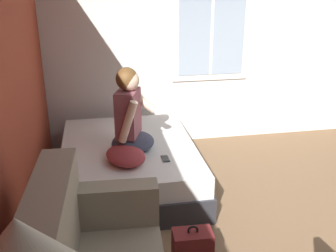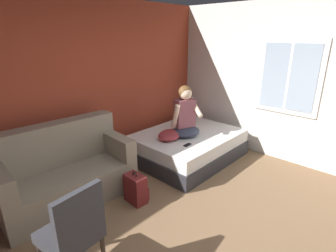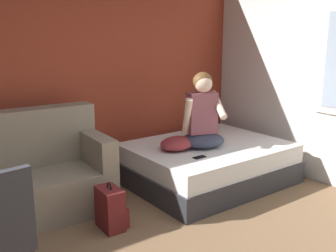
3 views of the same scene
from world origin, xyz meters
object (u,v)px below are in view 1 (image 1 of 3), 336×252
at_px(person_seated, 130,117).
at_px(cell_phone, 165,159).
at_px(bed, 129,165).
at_px(throw_pillow, 126,156).

xyz_separation_m(person_seated, cell_phone, (-0.31, -0.31, -0.35)).
xyz_separation_m(bed, cell_phone, (-0.43, -0.33, 0.25)).
relative_size(person_seated, cell_phone, 6.08).
height_order(bed, throw_pillow, throw_pillow).
xyz_separation_m(bed, throw_pillow, (-0.42, 0.06, 0.31)).
xyz_separation_m(person_seated, throw_pillow, (-0.30, 0.08, -0.29)).
relative_size(bed, throw_pillow, 3.87).
bearing_deg(throw_pillow, bed, -7.79).
xyz_separation_m(bed, person_seated, (-0.12, -0.02, 0.60)).
relative_size(person_seated, throw_pillow, 1.82).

